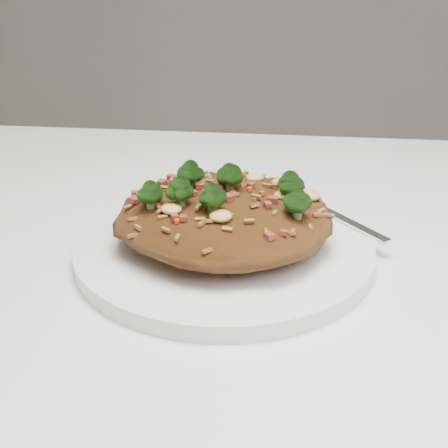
{
  "coord_description": "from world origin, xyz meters",
  "views": [
    {
      "loc": [
        0.08,
        -0.38,
        1.0
      ],
      "look_at": [
        0.03,
        0.07,
        0.78
      ],
      "focal_mm": 50.0,
      "sensor_mm": 36.0,
      "label": 1
    }
  ],
  "objects_px": {
    "dining_table": "(171,396)",
    "plate": "(224,248)",
    "fried_rice": "(224,209)",
    "fork": "(326,211)"
  },
  "relations": [
    {
      "from": "dining_table",
      "to": "fried_rice",
      "type": "relative_size",
      "value": 6.94
    },
    {
      "from": "dining_table",
      "to": "fried_rice",
      "type": "height_order",
      "value": "fried_rice"
    },
    {
      "from": "fork",
      "to": "fried_rice",
      "type": "bearing_deg",
      "value": -92.94
    },
    {
      "from": "plate",
      "to": "fried_rice",
      "type": "relative_size",
      "value": 1.39
    },
    {
      "from": "fork",
      "to": "plate",
      "type": "bearing_deg",
      "value": -93.09
    },
    {
      "from": "plate",
      "to": "fork",
      "type": "bearing_deg",
      "value": 37.43
    },
    {
      "from": "dining_table",
      "to": "plate",
      "type": "height_order",
      "value": "plate"
    },
    {
      "from": "fried_rice",
      "to": "fork",
      "type": "distance_m",
      "value": 0.11
    },
    {
      "from": "plate",
      "to": "fried_rice",
      "type": "bearing_deg",
      "value": -97.73
    },
    {
      "from": "plate",
      "to": "fried_rice",
      "type": "height_order",
      "value": "fried_rice"
    }
  ]
}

